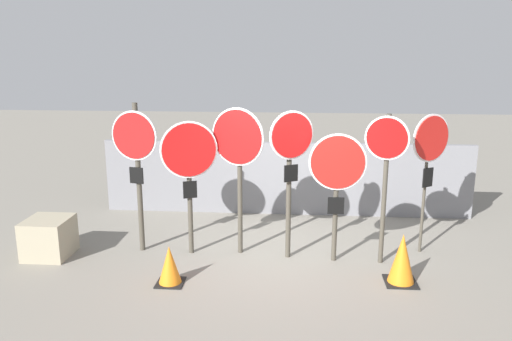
{
  "coord_description": "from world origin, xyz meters",
  "views": [
    {
      "loc": [
        0.19,
        -7.85,
        3.34
      ],
      "look_at": [
        -0.44,
        0.0,
        1.45
      ],
      "focal_mm": 35.0,
      "sensor_mm": 36.0,
      "label": 1
    }
  ],
  "objects_px": {
    "stop_sign_2": "(238,151)",
    "stop_sign_4": "(337,174)",
    "stop_sign_6": "(430,149)",
    "traffic_cone_0": "(170,265)",
    "stop_sign_0": "(136,154)",
    "stop_sign_5": "(386,159)",
    "stop_sign_1": "(189,163)",
    "storage_crate": "(49,237)",
    "stop_sign_3": "(291,157)",
    "traffic_cone_1": "(402,259)"
  },
  "relations": [
    {
      "from": "stop_sign_1",
      "to": "traffic_cone_1",
      "type": "xyz_separation_m",
      "value": [
        3.31,
        -0.82,
        -1.21
      ]
    },
    {
      "from": "stop_sign_1",
      "to": "stop_sign_3",
      "type": "xyz_separation_m",
      "value": [
        1.64,
        -0.04,
        0.14
      ]
    },
    {
      "from": "stop_sign_6",
      "to": "storage_crate",
      "type": "bearing_deg",
      "value": 152.59
    },
    {
      "from": "stop_sign_1",
      "to": "stop_sign_5",
      "type": "relative_size",
      "value": 0.93
    },
    {
      "from": "stop_sign_1",
      "to": "stop_sign_4",
      "type": "xyz_separation_m",
      "value": [
        2.38,
        -0.13,
        -0.11
      ]
    },
    {
      "from": "stop_sign_2",
      "to": "stop_sign_5",
      "type": "height_order",
      "value": "stop_sign_2"
    },
    {
      "from": "stop_sign_1",
      "to": "storage_crate",
      "type": "height_order",
      "value": "stop_sign_1"
    },
    {
      "from": "stop_sign_1",
      "to": "stop_sign_4",
      "type": "distance_m",
      "value": 2.38
    },
    {
      "from": "stop_sign_1",
      "to": "stop_sign_2",
      "type": "xyz_separation_m",
      "value": [
        0.79,
        0.08,
        0.19
      ]
    },
    {
      "from": "stop_sign_0",
      "to": "stop_sign_4",
      "type": "relative_size",
      "value": 1.2
    },
    {
      "from": "stop_sign_3",
      "to": "stop_sign_4",
      "type": "bearing_deg",
      "value": -36.78
    },
    {
      "from": "stop_sign_0",
      "to": "stop_sign_3",
      "type": "height_order",
      "value": "stop_sign_0"
    },
    {
      "from": "stop_sign_3",
      "to": "traffic_cone_0",
      "type": "relative_size",
      "value": 4.2
    },
    {
      "from": "stop_sign_5",
      "to": "storage_crate",
      "type": "relative_size",
      "value": 3.31
    },
    {
      "from": "stop_sign_2",
      "to": "stop_sign_4",
      "type": "relative_size",
      "value": 1.17
    },
    {
      "from": "traffic_cone_1",
      "to": "stop_sign_4",
      "type": "bearing_deg",
      "value": 143.39
    },
    {
      "from": "stop_sign_0",
      "to": "storage_crate",
      "type": "bearing_deg",
      "value": -154.38
    },
    {
      "from": "stop_sign_4",
      "to": "storage_crate",
      "type": "distance_m",
      "value": 4.87
    },
    {
      "from": "stop_sign_4",
      "to": "traffic_cone_0",
      "type": "relative_size",
      "value": 3.63
    },
    {
      "from": "stop_sign_4",
      "to": "stop_sign_6",
      "type": "distance_m",
      "value": 1.64
    },
    {
      "from": "stop_sign_0",
      "to": "stop_sign_6",
      "type": "height_order",
      "value": "stop_sign_0"
    },
    {
      "from": "storage_crate",
      "to": "stop_sign_4",
      "type": "bearing_deg",
      "value": 1.73
    },
    {
      "from": "stop_sign_1",
      "to": "storage_crate",
      "type": "relative_size",
      "value": 3.09
    },
    {
      "from": "stop_sign_3",
      "to": "storage_crate",
      "type": "relative_size",
      "value": 3.35
    },
    {
      "from": "stop_sign_0",
      "to": "traffic_cone_0",
      "type": "xyz_separation_m",
      "value": [
        0.8,
        -1.18,
        -1.41
      ]
    },
    {
      "from": "stop_sign_4",
      "to": "traffic_cone_1",
      "type": "relative_size",
      "value": 2.79
    },
    {
      "from": "stop_sign_4",
      "to": "stop_sign_5",
      "type": "distance_m",
      "value": 0.78
    },
    {
      "from": "stop_sign_0",
      "to": "stop_sign_6",
      "type": "bearing_deg",
      "value": 16.6
    },
    {
      "from": "stop_sign_1",
      "to": "stop_sign_6",
      "type": "distance_m",
      "value": 3.92
    },
    {
      "from": "stop_sign_0",
      "to": "stop_sign_1",
      "type": "distance_m",
      "value": 0.9
    },
    {
      "from": "stop_sign_2",
      "to": "stop_sign_6",
      "type": "bearing_deg",
      "value": 28.02
    },
    {
      "from": "stop_sign_5",
      "to": "storage_crate",
      "type": "bearing_deg",
      "value": -158.37
    },
    {
      "from": "stop_sign_0",
      "to": "stop_sign_2",
      "type": "xyz_separation_m",
      "value": [
        1.69,
        0.02,
        0.07
      ]
    },
    {
      "from": "stop_sign_5",
      "to": "stop_sign_6",
      "type": "relative_size",
      "value": 1.02
    },
    {
      "from": "stop_sign_0",
      "to": "stop_sign_3",
      "type": "relative_size",
      "value": 1.04
    },
    {
      "from": "stop_sign_6",
      "to": "traffic_cone_0",
      "type": "distance_m",
      "value": 4.52
    },
    {
      "from": "stop_sign_1",
      "to": "traffic_cone_1",
      "type": "distance_m",
      "value": 3.62
    },
    {
      "from": "stop_sign_1",
      "to": "stop_sign_6",
      "type": "height_order",
      "value": "stop_sign_6"
    },
    {
      "from": "stop_sign_0",
      "to": "traffic_cone_1",
      "type": "height_order",
      "value": "stop_sign_0"
    },
    {
      "from": "stop_sign_1",
      "to": "storage_crate",
      "type": "xyz_separation_m",
      "value": [
        -2.35,
        -0.27,
        -1.26
      ]
    },
    {
      "from": "storage_crate",
      "to": "stop_sign_1",
      "type": "bearing_deg",
      "value": 6.63
    },
    {
      "from": "traffic_cone_1",
      "to": "stop_sign_3",
      "type": "bearing_deg",
      "value": 154.64
    },
    {
      "from": "stop_sign_5",
      "to": "traffic_cone_1",
      "type": "xyz_separation_m",
      "value": [
        0.2,
        -0.68,
        -1.34
      ]
    },
    {
      "from": "stop_sign_4",
      "to": "storage_crate",
      "type": "height_order",
      "value": "stop_sign_4"
    },
    {
      "from": "stop_sign_1",
      "to": "traffic_cone_0",
      "type": "bearing_deg",
      "value": -114.52
    },
    {
      "from": "stop_sign_4",
      "to": "traffic_cone_0",
      "type": "xyz_separation_m",
      "value": [
        -2.47,
        -0.99,
        -1.19
      ]
    },
    {
      "from": "storage_crate",
      "to": "stop_sign_2",
      "type": "bearing_deg",
      "value": 6.41
    },
    {
      "from": "stop_sign_4",
      "to": "stop_sign_5",
      "type": "bearing_deg",
      "value": -1.42
    },
    {
      "from": "stop_sign_6",
      "to": "traffic_cone_1",
      "type": "distance_m",
      "value": 1.95
    },
    {
      "from": "stop_sign_1",
      "to": "traffic_cone_1",
      "type": "relative_size",
      "value": 2.98
    }
  ]
}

